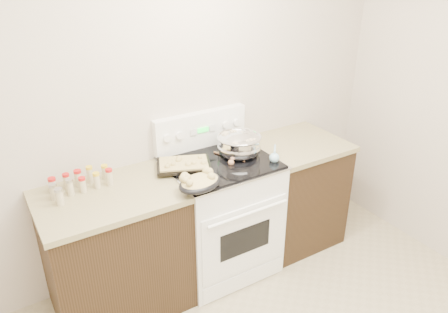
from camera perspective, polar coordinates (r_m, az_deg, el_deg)
room_shell at (r=1.63m, az=14.71°, el=1.44°), size 4.10×3.60×2.75m
counter_left at (r=3.15m, az=-13.87°, el=-11.91°), size 0.93×0.67×0.92m
counter_right at (r=3.78m, az=9.03°, el=-4.48°), size 0.73×0.67×0.92m
kitchen_range at (r=3.40m, az=-0.48°, el=-7.41°), size 0.78×0.73×1.22m
mixing_bowl at (r=3.23m, az=1.97°, el=1.49°), size 0.42×0.42×0.20m
roasting_pan at (r=2.79m, az=-3.23°, el=-3.32°), size 0.35×0.28×0.11m
baking_sheet at (r=3.09m, az=-5.26°, el=-0.99°), size 0.45×0.39×0.06m
wooden_spoon at (r=3.15m, az=0.82°, el=-0.48°), size 0.13×0.25×0.04m
blue_ladle at (r=3.18m, az=6.60°, el=-0.00°), size 0.19×0.22×0.09m
spice_jars at (r=2.97m, az=-18.53°, el=-3.26°), size 0.40×0.23×0.12m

